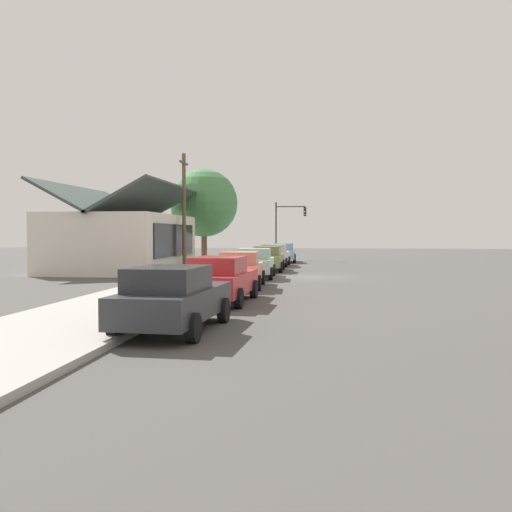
% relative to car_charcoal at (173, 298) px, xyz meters
% --- Properties ---
extents(ground_plane, '(120.00, 120.00, 0.00)m').
position_rel_car_charcoal_xyz_m(ground_plane, '(17.35, -2.80, -0.81)').
color(ground_plane, '#4C4947').
extents(sidewalk_curb, '(60.00, 4.20, 0.16)m').
position_rel_car_charcoal_xyz_m(sidewalk_curb, '(17.35, 2.80, -0.73)').
color(sidewalk_curb, '#A3A099').
rests_on(sidewalk_curb, ground).
extents(car_charcoal, '(4.64, 2.17, 1.59)m').
position_rel_car_charcoal_xyz_m(car_charcoal, '(0.00, 0.00, 0.00)').
color(car_charcoal, '#2D3035').
rests_on(car_charcoal, ground).
extents(car_cherry, '(4.80, 2.12, 1.59)m').
position_rel_car_charcoal_xyz_m(car_cherry, '(5.63, -0.10, 0.00)').
color(car_cherry, red).
rests_on(car_cherry, ground).
extents(car_coral, '(4.67, 2.12, 1.59)m').
position_rel_car_charcoal_xyz_m(car_coral, '(10.99, 0.04, -0.00)').
color(car_coral, '#EA8C75').
rests_on(car_coral, ground).
extents(car_seafoam, '(4.67, 2.18, 1.59)m').
position_rel_car_charcoal_xyz_m(car_seafoam, '(16.34, 0.09, 0.00)').
color(car_seafoam, '#9ED1BC').
rests_on(car_seafoam, ground).
extents(car_olive, '(4.84, 2.08, 1.59)m').
position_rel_car_charcoal_xyz_m(car_olive, '(21.83, -0.04, 0.00)').
color(car_olive, olive).
rests_on(car_olive, ground).
extents(car_ivory, '(4.37, 2.12, 1.59)m').
position_rel_car_charcoal_xyz_m(car_ivory, '(27.34, 0.06, -0.00)').
color(car_ivory, silver).
rests_on(car_ivory, ground).
extents(car_skyblue, '(4.73, 2.22, 1.59)m').
position_rel_car_charcoal_xyz_m(car_skyblue, '(32.82, -0.19, 0.00)').
color(car_skyblue, '#8CB7E0').
rests_on(car_skyblue, ground).
extents(storefront_building, '(11.61, 7.08, 5.50)m').
position_rel_car_charcoal_xyz_m(storefront_building, '(21.10, 9.18, 1.11)').
color(storefront_building, silver).
rests_on(storefront_building, ground).
extents(shade_tree, '(5.23, 5.23, 7.36)m').
position_rel_car_charcoal_xyz_m(shade_tree, '(29.22, 5.71, 3.91)').
color(shade_tree, brown).
rests_on(shade_tree, ground).
extents(traffic_light_main, '(0.37, 2.79, 5.20)m').
position_rel_car_charcoal_xyz_m(traffic_light_main, '(36.93, -0.26, 2.68)').
color(traffic_light_main, '#383833').
rests_on(traffic_light_main, ground).
extents(utility_pole_wooden, '(1.80, 0.24, 7.50)m').
position_rel_car_charcoal_xyz_m(utility_pole_wooden, '(21.91, 5.40, 3.11)').
color(utility_pole_wooden, brown).
rests_on(utility_pole_wooden, ground).
extents(fire_hydrant_red, '(0.22, 0.22, 0.71)m').
position_rel_car_charcoal_xyz_m(fire_hydrant_red, '(12.20, 1.40, -0.32)').
color(fire_hydrant_red, red).
rests_on(fire_hydrant_red, sidewalk_curb).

